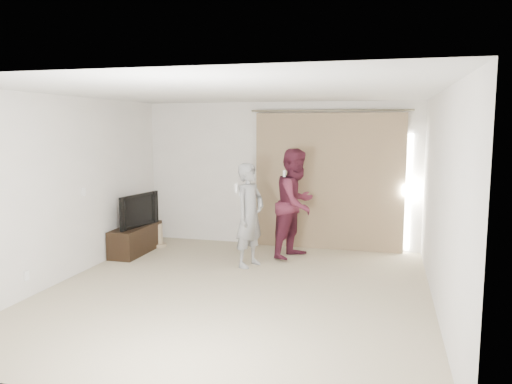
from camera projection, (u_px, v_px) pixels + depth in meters
floor at (235, 292)px, 6.58m from camera, size 5.50×5.50×0.00m
wall_back at (279, 174)px, 9.05m from camera, size 5.00×0.04×2.60m
wall_left at (66, 189)px, 7.04m from camera, size 0.04×5.50×2.60m
ceiling at (234, 92)px, 6.24m from camera, size 5.00×5.50×0.01m
curtain at (329, 182)px, 8.76m from camera, size 2.80×0.11×2.46m
tv_console at (136, 239)px, 8.60m from camera, size 0.42×1.21×0.47m
tv at (135, 210)px, 8.53m from camera, size 0.31×0.99×0.57m
scratching_post at (158, 237)px, 9.05m from camera, size 0.31×0.31×0.42m
person_man at (250, 215)px, 7.71m from camera, size 0.57×0.69×1.61m
person_woman at (296, 203)px, 8.23m from camera, size 0.97×1.08×1.81m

